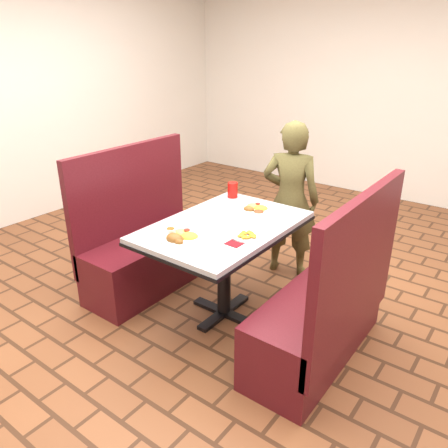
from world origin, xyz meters
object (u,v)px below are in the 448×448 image
at_px(booth_bench_right, 324,314).
at_px(plantain_plate, 247,236).
at_px(booth_bench_left, 148,248).
at_px(diner_person, 290,200).
at_px(far_dinner_plate, 256,208).
at_px(red_tumbler, 233,190).
at_px(near_dinner_plate, 181,235).
at_px(dining_table, 224,236).

height_order(booth_bench_right, plantain_plate, booth_bench_right).
bearing_deg(booth_bench_left, diner_person, 47.60).
distance_m(far_dinner_plate, red_tumbler, 0.36).
bearing_deg(plantain_plate, far_dinner_plate, 116.68).
relative_size(booth_bench_right, near_dinner_plate, 4.26).
distance_m(dining_table, far_dinner_plate, 0.37).
relative_size(near_dinner_plate, far_dinner_plate, 1.09).
relative_size(plantain_plate, red_tumbler, 1.52).
distance_m(booth_bench_right, near_dinner_plate, 1.04).
height_order(diner_person, near_dinner_plate, diner_person).
bearing_deg(far_dinner_plate, dining_table, -95.74).
relative_size(dining_table, far_dinner_plate, 4.69).
height_order(diner_person, red_tumbler, diner_person).
height_order(booth_bench_left, plantain_plate, booth_bench_left).
distance_m(booth_bench_right, plantain_plate, 0.70).
xyz_separation_m(booth_bench_right, far_dinner_plate, (-0.76, 0.35, 0.44)).
distance_m(booth_bench_left, plantain_plate, 1.15).
bearing_deg(dining_table, plantain_plate, -19.81).
bearing_deg(booth_bench_right, red_tumbler, 155.31).
bearing_deg(far_dinner_plate, plantain_plate, -63.32).
height_order(near_dinner_plate, plantain_plate, near_dinner_plate).
relative_size(booth_bench_left, red_tumbler, 9.65).
bearing_deg(plantain_plate, diner_person, 102.92).
height_order(booth_bench_left, near_dinner_plate, booth_bench_left).
bearing_deg(far_dinner_plate, red_tumbler, 155.58).
bearing_deg(red_tumbler, plantain_plate, -47.31).
relative_size(dining_table, booth_bench_right, 1.01).
height_order(dining_table, near_dinner_plate, near_dinner_plate).
xyz_separation_m(dining_table, diner_person, (0.03, 0.91, 0.02)).
relative_size(booth_bench_right, far_dinner_plate, 4.64).
distance_m(dining_table, diner_person, 0.91).
bearing_deg(near_dinner_plate, plantain_plate, 41.00).
relative_size(booth_bench_right, diner_person, 0.89).
bearing_deg(diner_person, booth_bench_left, 30.08).
bearing_deg(diner_person, booth_bench_right, 112.75).
bearing_deg(dining_table, red_tumbler, 119.90).
relative_size(near_dinner_plate, plantain_plate, 1.49).
xyz_separation_m(dining_table, booth_bench_right, (0.80, 0.00, -0.32)).
relative_size(diner_person, plantain_plate, 7.17).
relative_size(diner_person, far_dinner_plate, 5.24).
relative_size(booth_bench_left, diner_person, 0.89).
bearing_deg(near_dinner_plate, diner_person, 85.75).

